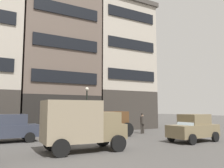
# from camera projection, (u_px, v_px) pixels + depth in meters

# --- Properties ---
(ground_plane) EXTENTS (120.00, 120.00, 0.00)m
(ground_plane) POSITION_uv_depth(u_px,v_px,m) (91.00, 143.00, 14.57)
(ground_plane) COLOR #4C4947
(building_center_left) EXTENTS (7.75, 5.78, 16.61)m
(building_center_left) POSITION_uv_depth(u_px,v_px,m) (58.00, 48.00, 23.29)
(building_center_left) COLOR black
(building_center_left) RESTS_ON ground_plane
(building_center_right) EXTENTS (7.47, 5.78, 14.60)m
(building_center_right) POSITION_uv_depth(u_px,v_px,m) (119.00, 65.00, 26.79)
(building_center_right) COLOR #38332D
(building_center_right) RESTS_ON ground_plane
(cargo_wagon) EXTENTS (3.00, 1.69, 1.98)m
(cargo_wagon) POSITION_uv_depth(u_px,v_px,m) (113.00, 122.00, 18.35)
(cargo_wagon) COLOR brown
(cargo_wagon) RESTS_ON ground_plane
(draft_horse) EXTENTS (2.35, 0.71, 2.30)m
(draft_horse) POSITION_uv_depth(u_px,v_px,m) (78.00, 121.00, 16.91)
(draft_horse) COLOR black
(draft_horse) RESTS_ON ground_plane
(delivery_truck_near) EXTENTS (4.42, 2.28, 2.62)m
(delivery_truck_near) POSITION_uv_depth(u_px,v_px,m) (82.00, 124.00, 11.98)
(delivery_truck_near) COLOR #7A6B4C
(delivery_truck_near) RESTS_ON ground_plane
(sedan_dark) EXTENTS (3.79, 2.04, 1.83)m
(sedan_dark) POSITION_uv_depth(u_px,v_px,m) (193.00, 128.00, 15.42)
(sedan_dark) COLOR #7A6B4C
(sedan_dark) RESTS_ON ground_plane
(sedan_light) EXTENTS (3.71, 1.88, 1.83)m
(sedan_light) POSITION_uv_depth(u_px,v_px,m) (9.00, 128.00, 15.16)
(sedan_light) COLOR #333847
(sedan_light) RESTS_ON ground_plane
(pedestrian_officer) EXTENTS (0.45, 0.45, 1.79)m
(pedestrian_officer) POSITION_uv_depth(u_px,v_px,m) (142.00, 122.00, 20.39)
(pedestrian_officer) COLOR #38332D
(pedestrian_officer) RESTS_ON ground_plane
(streetlamp_curbside) EXTENTS (0.32, 0.32, 4.12)m
(streetlamp_curbside) POSITION_uv_depth(u_px,v_px,m) (87.00, 103.00, 20.39)
(streetlamp_curbside) COLOR black
(streetlamp_curbside) RESTS_ON ground_plane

